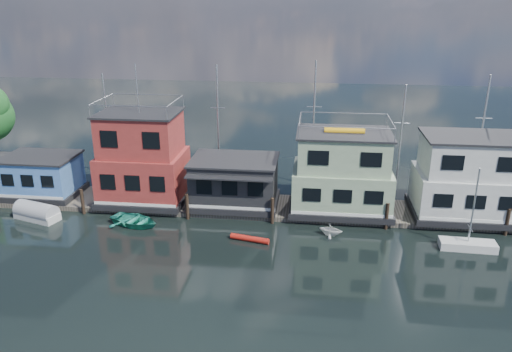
# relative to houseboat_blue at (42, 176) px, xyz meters

# --- Properties ---
(ground) EXTENTS (160.00, 160.00, 0.00)m
(ground) POSITION_rel_houseboat_blue_xyz_m (18.00, -12.00, -2.21)
(ground) COLOR black
(ground) RESTS_ON ground
(dock) EXTENTS (48.00, 5.00, 0.40)m
(dock) POSITION_rel_houseboat_blue_xyz_m (18.00, 0.00, -2.01)
(dock) COLOR #595147
(dock) RESTS_ON ground
(houseboat_blue) EXTENTS (6.40, 4.90, 3.66)m
(houseboat_blue) POSITION_rel_houseboat_blue_xyz_m (0.00, 0.00, 0.00)
(houseboat_blue) COLOR black
(houseboat_blue) RESTS_ON dock
(houseboat_red) EXTENTS (7.40, 5.90, 11.86)m
(houseboat_red) POSITION_rel_houseboat_blue_xyz_m (9.50, 0.00, 1.90)
(houseboat_red) COLOR black
(houseboat_red) RESTS_ON dock
(houseboat_dark) EXTENTS (7.40, 6.10, 4.06)m
(houseboat_dark) POSITION_rel_houseboat_blue_xyz_m (17.50, -0.02, 0.21)
(houseboat_dark) COLOR black
(houseboat_dark) RESTS_ON dock
(houseboat_green) EXTENTS (8.40, 5.90, 7.03)m
(houseboat_green) POSITION_rel_houseboat_blue_xyz_m (26.50, 0.00, 1.34)
(houseboat_green) COLOR black
(houseboat_green) RESTS_ON dock
(houseboat_white) EXTENTS (8.40, 5.90, 6.66)m
(houseboat_white) POSITION_rel_houseboat_blue_xyz_m (36.50, 0.00, 1.33)
(houseboat_white) COLOR black
(houseboat_white) RESTS_ON dock
(pilings) EXTENTS (42.28, 0.28, 2.20)m
(pilings) POSITION_rel_houseboat_blue_xyz_m (17.67, -2.80, -1.11)
(pilings) COLOR #2D2116
(pilings) RESTS_ON ground
(background_masts) EXTENTS (36.40, 0.16, 12.00)m
(background_masts) POSITION_rel_houseboat_blue_xyz_m (22.76, 6.00, 3.35)
(background_masts) COLOR silver
(background_masts) RESTS_ON ground
(day_sailer) EXTENTS (4.00, 1.47, 6.23)m
(day_sailer) POSITION_rel_houseboat_blue_xyz_m (35.49, -5.47, -1.82)
(day_sailer) COLOR silver
(day_sailer) RESTS_ON ground
(red_kayak) EXTENTS (3.03, 1.08, 0.44)m
(red_kayak) POSITION_rel_houseboat_blue_xyz_m (19.60, -6.17, -1.98)
(red_kayak) COLOR red
(red_kayak) RESTS_ON ground
(dinghy_white) EXTENTS (2.16, 1.99, 0.96)m
(dinghy_white) POSITION_rel_houseboat_blue_xyz_m (25.65, -4.40, -1.73)
(dinghy_white) COLOR silver
(dinghy_white) RESTS_ON ground
(tarp_runabout) EXTENTS (4.11, 2.58, 1.56)m
(tarp_runabout) POSITION_rel_houseboat_blue_xyz_m (1.68, -4.30, -1.62)
(tarp_runabout) COLOR beige
(tarp_runabout) RESTS_ON ground
(dinghy_teal) EXTENTS (4.89, 4.14, 0.86)m
(dinghy_teal) POSITION_rel_houseboat_blue_xyz_m (10.09, -4.49, -1.77)
(dinghy_teal) COLOR #258A74
(dinghy_teal) RESTS_ON ground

